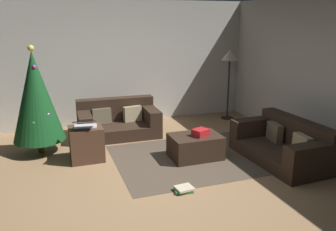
{
  "coord_description": "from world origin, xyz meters",
  "views": [
    {
      "loc": [
        -1.28,
        -4.22,
        2.19
      ],
      "look_at": [
        0.46,
        0.68,
        0.75
      ],
      "focal_mm": 36.97,
      "sensor_mm": 36.0,
      "label": 1
    }
  ],
  "objects": [
    {
      "name": "ground_plane",
      "position": [
        0.0,
        0.0,
        0.0
      ],
      "size": [
        6.4,
        6.4,
        0.0
      ],
      "primitive_type": "plane",
      "color": "#93704C"
    },
    {
      "name": "rear_partition",
      "position": [
        0.0,
        3.14,
        1.3
      ],
      "size": [
        6.4,
        0.12,
        2.6
      ],
      "primitive_type": "cube",
      "color": "beige",
      "rests_on": "ground_plane"
    },
    {
      "name": "couch_left",
      "position": [
        -0.03,
        2.24,
        0.27
      ],
      "size": [
        1.54,
        0.93,
        0.69
      ],
      "rotation": [
        0.0,
        0.0,
        3.11
      ],
      "color": "#332319",
      "rests_on": "ground_plane"
    },
    {
      "name": "couch_right",
      "position": [
        2.24,
        0.07,
        0.26
      ],
      "size": [
        0.94,
        1.66,
        0.65
      ],
      "rotation": [
        0.0,
        0.0,
        1.6
      ],
      "color": "#332319",
      "rests_on": "ground_plane"
    },
    {
      "name": "ottoman",
      "position": [
        0.92,
        0.64,
        0.19
      ],
      "size": [
        0.81,
        0.57,
        0.39
      ],
      "primitive_type": "cube",
      "color": "#332319",
      "rests_on": "ground_plane"
    },
    {
      "name": "gift_box",
      "position": [
        0.98,
        0.59,
        0.44
      ],
      "size": [
        0.3,
        0.27,
        0.11
      ],
      "primitive_type": "cube",
      "rotation": [
        0.0,
        0.0,
        0.38
      ],
      "color": "red",
      "rests_on": "ottoman"
    },
    {
      "name": "tv_remote",
      "position": [
        0.91,
        0.61,
        0.4
      ],
      "size": [
        0.13,
        0.16,
        0.02
      ],
      "primitive_type": "cube",
      "rotation": [
        0.0,
        0.0,
        0.55
      ],
      "color": "black",
      "rests_on": "ottoman"
    },
    {
      "name": "christmas_tree",
      "position": [
        -1.47,
        1.74,
        0.97
      ],
      "size": [
        0.85,
        0.85,
        1.81
      ],
      "color": "brown",
      "rests_on": "ground_plane"
    },
    {
      "name": "side_table",
      "position": [
        -0.77,
        1.13,
        0.28
      ],
      "size": [
        0.52,
        0.44,
        0.55
      ],
      "primitive_type": "cube",
      "color": "#4C3323",
      "rests_on": "ground_plane"
    },
    {
      "name": "laptop",
      "position": [
        -0.78,
        1.07,
        0.61
      ],
      "size": [
        0.41,
        0.44,
        0.18
      ],
      "color": "silver",
      "rests_on": "side_table"
    },
    {
      "name": "book_stack",
      "position": [
        0.3,
        -0.39,
        0.03
      ],
      "size": [
        0.26,
        0.22,
        0.07
      ],
      "color": "#387A47",
      "rests_on": "ground_plane"
    },
    {
      "name": "corner_lamp",
      "position": [
        2.57,
        2.55,
        1.34
      ],
      "size": [
        0.36,
        0.36,
        1.57
      ],
      "color": "black",
      "rests_on": "ground_plane"
    },
    {
      "name": "area_rug",
      "position": [
        0.92,
        0.64,
        0.0
      ],
      "size": [
        2.6,
        2.0,
        0.01
      ],
      "primitive_type": "cube",
      "color": "brown",
      "rests_on": "ground_plane"
    }
  ]
}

